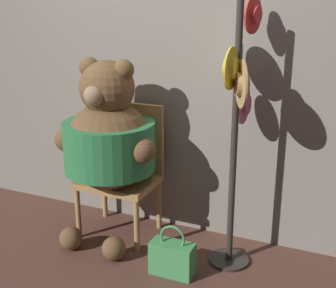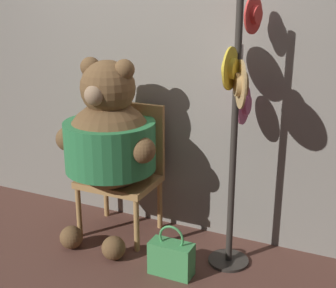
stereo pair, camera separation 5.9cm
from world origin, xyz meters
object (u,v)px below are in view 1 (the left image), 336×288
teddy_bear (109,140)px  hat_display_rack (238,107)px  chair (124,165)px  handbag_on_ground (172,258)px

teddy_bear → hat_display_rack: 0.99m
chair → handbag_on_ground: (0.60, -0.44, -0.41)m
teddy_bear → hat_display_rack: (0.93, 0.05, 0.32)m
hat_display_rack → handbag_on_ground: bearing=-132.9°
teddy_bear → hat_display_rack: hat_display_rack is taller
chair → teddy_bear: teddy_bear is taller
hat_display_rack → handbag_on_ground: 1.08m
handbag_on_ground → teddy_bear: bearing=155.5°
teddy_bear → handbag_on_ground: teddy_bear is taller
chair → hat_display_rack: hat_display_rack is taller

